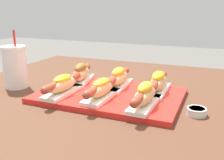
{
  "coord_description": "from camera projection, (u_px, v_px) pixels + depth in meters",
  "views": [
    {
      "loc": [
        0.3,
        -0.8,
        1.0
      ],
      "look_at": [
        -0.03,
        0.01,
        0.75
      ],
      "focal_mm": 42.0,
      "sensor_mm": 36.0,
      "label": 1
    }
  ],
  "objects": [
    {
      "name": "hot_dog_5",
      "position": [
        158.0,
        83.0,
        0.9
      ],
      "size": [
        0.06,
        0.22,
        0.07
      ],
      "color": "white",
      "rests_on": "serving_tray"
    },
    {
      "name": "hot_dog_0",
      "position": [
        63.0,
        85.0,
        0.88
      ],
      "size": [
        0.06,
        0.22,
        0.07
      ],
      "color": "white",
      "rests_on": "serving_tray"
    },
    {
      "name": "hot_dog_2",
      "position": [
        145.0,
        95.0,
        0.77
      ],
      "size": [
        0.07,
        0.22,
        0.07
      ],
      "color": "white",
      "rests_on": "serving_tray"
    },
    {
      "name": "hot_dog_3",
      "position": [
        81.0,
        74.0,
        1.02
      ],
      "size": [
        0.09,
        0.21,
        0.08
      ],
      "color": "white",
      "rests_on": "serving_tray"
    },
    {
      "name": "hot_dog_4",
      "position": [
        118.0,
        78.0,
        0.96
      ],
      "size": [
        0.07,
        0.22,
        0.07
      ],
      "color": "white",
      "rests_on": "serving_tray"
    },
    {
      "name": "sauce_bowl",
      "position": [
        197.0,
        111.0,
        0.76
      ],
      "size": [
        0.06,
        0.06,
        0.02
      ],
      "color": "silver",
      "rests_on": "patio_table"
    },
    {
      "name": "hot_dog_1",
      "position": [
        101.0,
        89.0,
        0.84
      ],
      "size": [
        0.07,
        0.22,
        0.06
      ],
      "color": "white",
      "rests_on": "serving_tray"
    },
    {
      "name": "serving_tray",
      "position": [
        110.0,
        95.0,
        0.91
      ],
      "size": [
        0.48,
        0.32,
        0.02
      ],
      "color": "red",
      "rests_on": "patio_table"
    },
    {
      "name": "drink_cup",
      "position": [
        15.0,
        67.0,
        1.0
      ],
      "size": [
        0.09,
        0.09,
        0.22
      ],
      "color": "white",
      "rests_on": "patio_table"
    }
  ]
}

